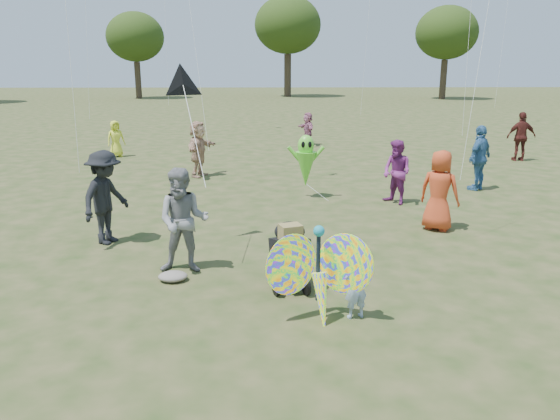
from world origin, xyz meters
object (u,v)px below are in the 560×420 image
object	(u,v)px
crowd_b	(105,198)
crowd_g	(116,139)
crowd_e	(397,172)
crowd_h	(521,137)
crowd_a	(439,191)
crowd_c	(479,158)
adult_man	(183,221)
butterfly_kite	(319,276)
child_girl	(356,286)
alien_kite	(306,163)
crowd_j	(308,129)
jogging_stroller	(290,251)
crowd_d	(198,149)

from	to	relation	value
crowd_b	crowd_g	xyz separation A→B (m)	(-2.68, 10.87, -0.24)
crowd_e	crowd_h	distance (m)	8.98
crowd_a	crowd_c	bearing A→B (deg)	-86.02
adult_man	crowd_b	xyz separation A→B (m)	(-1.82, 1.65, 0.03)
adult_man	crowd_a	bearing A→B (deg)	26.02
crowd_b	butterfly_kite	xyz separation A→B (m)	(4.01, -3.65, -0.27)
child_girl	crowd_g	size ratio (longest dim) A/B	0.68
crowd_a	butterfly_kite	distance (m)	5.36
crowd_h	alien_kite	distance (m)	10.32
crowd_h	crowd_j	distance (m)	8.93
crowd_g	crowd_j	bearing A→B (deg)	-11.72
crowd_g	butterfly_kite	size ratio (longest dim) A/B	0.83
jogging_stroller	crowd_g	bearing A→B (deg)	96.57
crowd_h	jogging_stroller	world-z (taller)	crowd_h
crowd_a	child_girl	bearing A→B (deg)	94.91
crowd_d	crowd_g	size ratio (longest dim) A/B	1.27
crowd_h	crowd_j	bearing A→B (deg)	-28.59
crowd_c	crowd_e	xyz separation A→B (m)	(-2.78, -1.58, -0.10)
jogging_stroller	child_girl	bearing A→B (deg)	-72.48
crowd_e	adult_man	bearing A→B (deg)	-79.19
crowd_j	butterfly_kite	xyz separation A→B (m)	(-1.14, -17.62, -0.05)
child_girl	alien_kite	distance (m)	7.41
jogging_stroller	alien_kite	world-z (taller)	alien_kite
adult_man	crowd_g	world-z (taller)	adult_man
crowd_e	alien_kite	size ratio (longest dim) A/B	0.97
adult_man	crowd_d	bearing A→B (deg)	96.53
alien_kite	crowd_c	bearing A→B (deg)	9.51
child_girl	butterfly_kite	bearing A→B (deg)	-10.97
child_girl	crowd_h	world-z (taller)	crowd_h
crowd_e	crowd_a	bearing A→B (deg)	-24.18
alien_kite	crowd_b	bearing A→B (deg)	-138.63
child_girl	crowd_e	size ratio (longest dim) A/B	0.58
crowd_b	crowd_d	world-z (taller)	crowd_b
adult_man	crowd_a	size ratio (longest dim) A/B	1.05
adult_man	crowd_j	world-z (taller)	adult_man
crowd_b	crowd_h	size ratio (longest dim) A/B	1.04
child_girl	crowd_d	size ratio (longest dim) A/B	0.54
adult_man	alien_kite	xyz separation A→B (m)	(2.53, 5.48, 0.03)
crowd_e	crowd_j	size ratio (longest dim) A/B	1.15
crowd_b	butterfly_kite	distance (m)	5.43
jogging_stroller	crowd_h	bearing A→B (deg)	33.11
adult_man	alien_kite	bearing A→B (deg)	66.71
child_girl	adult_man	size ratio (longest dim) A/B	0.52
crowd_a	crowd_d	bearing A→B (deg)	-10.34
adult_man	jogging_stroller	size ratio (longest dim) A/B	1.66
crowd_e	crowd_g	distance (m)	12.17
adult_man	crowd_d	distance (m)	8.56
crowd_c	crowd_b	bearing A→B (deg)	-16.01
child_girl	crowd_j	world-z (taller)	crowd_j
crowd_a	crowd_c	distance (m)	4.61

